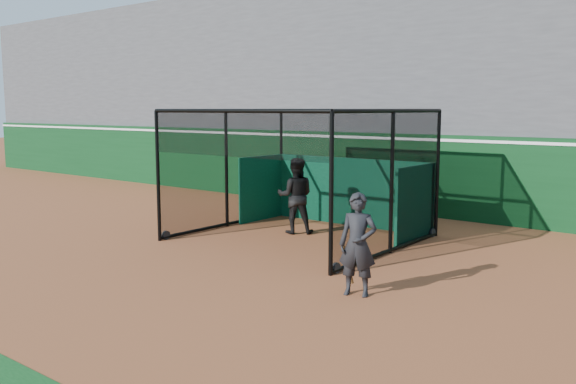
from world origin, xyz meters
The scene contains 6 objects.
ground centered at (0.00, 0.00, 0.00)m, with size 120.00×120.00×0.00m, color brown.
outfield_wall centered at (0.00, 8.50, 1.29)m, with size 50.00×0.50×2.50m.
grandstand centered at (0.00, 12.27, 4.48)m, with size 50.00×7.85×8.95m.
batting_cage centered at (-0.45, 3.42, 1.61)m, with size 5.25×4.93×3.23m.
batter centered at (-0.94, 3.84, 1.00)m, with size 0.97×0.76×2.00m, color black.
on_deck_player centered at (3.22, 0.22, 0.91)m, with size 0.77×0.62×1.83m.
Camera 1 is at (8.72, -8.74, 3.28)m, focal length 38.00 mm.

